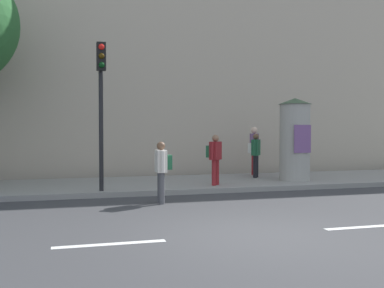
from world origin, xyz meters
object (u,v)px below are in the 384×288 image
at_px(poster_column, 295,139).
at_px(pedestrian_tallest, 162,167).
at_px(pedestrian_with_bag, 215,155).
at_px(pedestrian_in_dark_shirt, 255,151).
at_px(pedestrian_in_light_jacket, 254,147).
at_px(traffic_light, 101,91).

height_order(poster_column, pedestrian_tallest, poster_column).
bearing_deg(pedestrian_tallest, pedestrian_with_bag, 44.44).
height_order(pedestrian_tallest, pedestrian_in_dark_shirt, pedestrian_in_dark_shirt).
relative_size(pedestrian_in_light_jacket, pedestrian_with_bag, 1.17).
xyz_separation_m(pedestrian_in_dark_shirt, pedestrian_with_bag, (-2.08, -1.69, -0.02)).
relative_size(traffic_light, pedestrian_tallest, 2.62).
bearing_deg(pedestrian_in_light_jacket, pedestrian_tallest, -134.58).
distance_m(poster_column, pedestrian_tallest, 5.64).
bearing_deg(traffic_light, poster_column, 8.91).
height_order(traffic_light, pedestrian_in_dark_shirt, traffic_light).
xyz_separation_m(pedestrian_tallest, pedestrian_with_bag, (2.07, 2.03, 0.15)).
xyz_separation_m(pedestrian_tallest, pedestrian_in_dark_shirt, (4.14, 3.72, 0.17)).
bearing_deg(pedestrian_tallest, pedestrian_in_light_jacket, 45.42).
xyz_separation_m(pedestrian_tallest, pedestrian_in_light_jacket, (4.45, 4.51, 0.30)).
relative_size(poster_column, pedestrian_tallest, 1.78).
height_order(traffic_light, pedestrian_with_bag, traffic_light).
bearing_deg(pedestrian_in_light_jacket, pedestrian_in_dark_shirt, -110.95).
bearing_deg(poster_column, pedestrian_in_light_jacket, 105.84).
bearing_deg(poster_column, pedestrian_tallest, -153.63).
height_order(pedestrian_in_light_jacket, pedestrian_in_dark_shirt, pedestrian_in_light_jacket).
relative_size(traffic_light, poster_column, 1.47).
height_order(traffic_light, poster_column, traffic_light).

